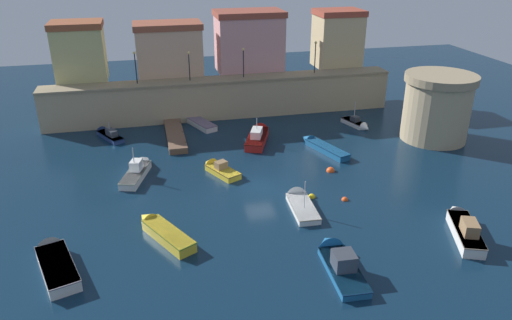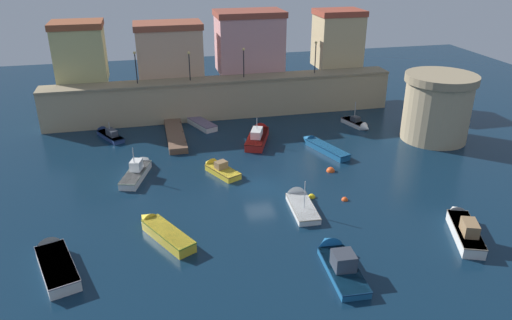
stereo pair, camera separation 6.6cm
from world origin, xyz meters
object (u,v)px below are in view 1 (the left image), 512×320
(moored_boat_1, at_px, (139,169))
(mooring_buoy_1, at_px, (331,171))
(fortress_tower, at_px, (437,107))
(moored_boat_0, at_px, (321,146))
(moored_boat_11, at_px, (162,230))
(moored_boat_5, at_px, (54,259))
(quay_lamp_0, at_px, (135,62))
(moored_boat_6, at_px, (299,201))
(moored_boat_10, at_px, (218,168))
(moored_boat_7, at_px, (338,259))
(moored_boat_4, at_px, (197,121))
(mooring_buoy_2, at_px, (312,197))
(quay_lamp_1, at_px, (189,61))
(quay_lamp_2, at_px, (243,58))
(moored_boat_9, at_px, (463,226))
(quay_lamp_3, at_px, (315,52))
(mooring_buoy_0, at_px, (345,200))
(moored_boat_8, at_px, (107,134))
(moored_boat_3, at_px, (258,135))
(moored_boat_2, at_px, (357,124))

(moored_boat_1, relative_size, mooring_buoy_1, 8.30)
(fortress_tower, relative_size, moored_boat_0, 1.06)
(moored_boat_11, height_order, mooring_buoy_1, moored_boat_11)
(fortress_tower, bearing_deg, moored_boat_5, -158.31)
(fortress_tower, distance_m, quay_lamp_0, 33.21)
(moored_boat_0, relative_size, moored_boat_11, 1.10)
(moored_boat_0, distance_m, moored_boat_6, 11.94)
(moored_boat_5, height_order, moored_boat_10, moored_boat_5)
(moored_boat_11, bearing_deg, moored_boat_7, -146.91)
(moored_boat_4, xyz_separation_m, mooring_buoy_2, (7.20, -19.88, -0.36))
(quay_lamp_1, height_order, quay_lamp_2, quay_lamp_2)
(moored_boat_9, bearing_deg, moored_boat_7, 118.87)
(moored_boat_5, bearing_deg, moored_boat_11, -92.37)
(mooring_buoy_2, bearing_deg, quay_lamp_3, 70.62)
(quay_lamp_2, relative_size, moored_boat_1, 0.53)
(moored_boat_1, bearing_deg, fortress_tower, -69.00)
(moored_boat_1, relative_size, moored_boat_11, 1.03)
(quay_lamp_2, distance_m, moored_boat_9, 32.04)
(mooring_buoy_1, bearing_deg, mooring_buoy_0, -99.01)
(quay_lamp_0, bearing_deg, moored_boat_11, -87.66)
(moored_boat_8, relative_size, moored_boat_11, 0.84)
(moored_boat_1, height_order, moored_boat_6, moored_boat_1)
(moored_boat_7, bearing_deg, fortress_tower, -41.57)
(mooring_buoy_2, bearing_deg, moored_boat_11, -166.45)
(quay_lamp_1, xyz_separation_m, moored_boat_11, (-4.98, -25.05, -6.52))
(fortress_tower, bearing_deg, moored_boat_3, 167.85)
(moored_boat_10, bearing_deg, quay_lamp_0, -2.88)
(quay_lamp_0, distance_m, moored_boat_5, 28.49)
(quay_lamp_3, bearing_deg, moored_boat_4, -171.82)
(moored_boat_3, bearing_deg, moored_boat_11, 167.70)
(moored_boat_2, height_order, moored_boat_3, moored_boat_3)
(moored_boat_8, xyz_separation_m, mooring_buoy_1, (20.60, -13.79, -0.34))
(fortress_tower, distance_m, quay_lamp_3, 15.96)
(moored_boat_2, distance_m, mooring_buoy_0, 17.95)
(mooring_buoy_2, bearing_deg, moored_boat_9, -40.63)
(moored_boat_2, relative_size, mooring_buoy_2, 7.16)
(moored_boat_8, distance_m, mooring_buoy_1, 24.79)
(quay_lamp_1, bearing_deg, moored_boat_9, -60.99)
(quay_lamp_3, xyz_separation_m, mooring_buoy_2, (-7.75, -22.03, -7.23))
(quay_lamp_1, xyz_separation_m, quay_lamp_2, (6.38, 0.00, 0.07))
(quay_lamp_2, bearing_deg, moored_boat_11, -114.39)
(moored_boat_0, distance_m, moored_boat_9, 17.90)
(mooring_buoy_0, bearing_deg, moored_boat_10, 140.39)
(moored_boat_1, bearing_deg, moored_boat_11, -154.43)
(moored_boat_1, height_order, moored_boat_2, moored_boat_1)
(moored_boat_1, distance_m, mooring_buoy_2, 16.06)
(quay_lamp_1, bearing_deg, moored_boat_10, -87.48)
(moored_boat_1, bearing_deg, moored_boat_3, -47.98)
(moored_boat_9, bearing_deg, moored_boat_1, 76.73)
(quay_lamp_1, bearing_deg, quay_lamp_0, 180.00)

